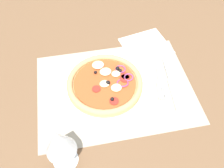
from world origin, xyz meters
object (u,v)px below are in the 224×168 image
Objects in this scene: knife at (172,83)px; wine_glass at (59,143)px; plate at (105,86)px; napkin at (146,45)px; fork at (160,78)px; pizza at (105,83)px.

knife is 1.35× the size of wine_glass.
plate is 26.31cm from wine_glass.
wine_glass is at bearing 49.30° from napkin.
fork is 38.59cm from wine_glass.
knife is 39.87cm from wine_glass.
pizza is 1.28× the size of fork.
plate is 23.64cm from napkin.
napkin is (-17.58, -15.79, -0.74)cm from plate.
wine_glass is (34.31, 17.92, 9.54)cm from knife.
fork is 15.71cm from napkin.
wine_glass reaches higher than fork.
fork is at bearing -124.89° from knife.
pizza reaches higher than fork.
fork is at bearing -146.58° from wine_glass.
pizza is at bearing -123.73° from wine_glass.
fork reaches higher than napkin.
knife is at bearing -152.42° from wine_glass.
napkin is at bearing -138.07° from plate.
wine_glass reaches higher than plate.
knife reaches higher than fork.
fork is 1.14× the size of napkin.
pizza is at bearing -78.96° from fork.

